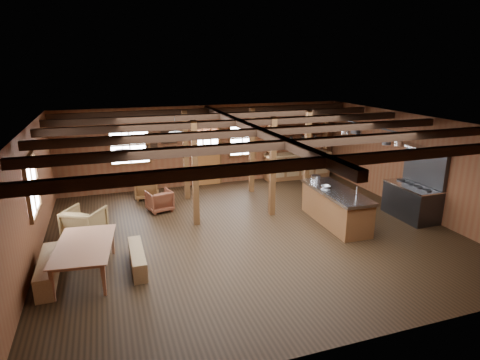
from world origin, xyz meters
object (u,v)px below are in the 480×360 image
object	(u,v)px
commercial_range	(413,196)
dining_table	(88,260)
kitchen_island	(336,207)
armchair_b	(147,188)
armchair_a	(159,201)
armchair_c	(85,223)

from	to	relation	value
commercial_range	dining_table	xyz separation A→B (m)	(-8.55, -0.47, -0.30)
kitchen_island	commercial_range	bearing A→B (deg)	-5.82
armchair_b	commercial_range	bearing A→B (deg)	158.64
armchair_a	armchair_c	xyz separation A→B (m)	(-2.01, -1.33, 0.08)
dining_table	armchair_c	bearing A→B (deg)	9.92
kitchen_island	armchair_a	size ratio (longest dim) A/B	3.69
kitchen_island	armchair_c	size ratio (longest dim) A/B	2.93
commercial_range	armchair_b	size ratio (longest dim) A/B	2.74
kitchen_island	commercial_range	size ratio (longest dim) A/B	1.28
kitchen_island	armchair_b	world-z (taller)	kitchen_island
kitchen_island	armchair_b	bearing A→B (deg)	142.22
armchair_c	armchair_b	bearing A→B (deg)	-93.74
commercial_range	armchair_c	world-z (taller)	commercial_range
kitchen_island	armchair_c	bearing A→B (deg)	171.48
armchair_b	armchair_c	world-z (taller)	armchair_c
kitchen_island	armchair_c	distance (m)	6.47
armchair_a	armchair_c	size ratio (longest dim) A/B	0.79
kitchen_island	armchair_a	bearing A→B (deg)	152.10
kitchen_island	dining_table	xyz separation A→B (m)	(-6.26, -0.78, -0.14)
commercial_range	armchair_c	distance (m)	8.78
dining_table	armchair_b	bearing A→B (deg)	-13.41
kitchen_island	armchair_a	world-z (taller)	kitchen_island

